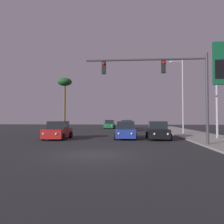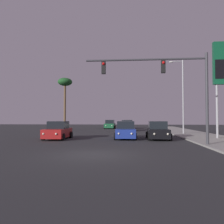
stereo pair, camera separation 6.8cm
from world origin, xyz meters
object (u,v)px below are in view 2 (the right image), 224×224
Objects in this scene: street_lamp at (182,93)px; car_white at (128,125)px; car_green at (110,125)px; car_red at (58,131)px; gas_station_sign at (224,68)px; car_grey at (127,126)px; car_black at (158,131)px; traffic_light_mast at (170,79)px; car_blue at (126,131)px; palm_tree_mid at (65,85)px.

car_white is at bearing 113.77° from street_lamp.
car_red is at bearing 83.75° from car_green.
car_red is 1.00× the size of car_white.
gas_station_sign is at bearing -68.43° from street_lamp.
gas_station_sign is (9.22, -13.70, 5.86)m from car_grey.
car_black is 8.57m from street_lamp.
car_red is at bearing 155.62° from traffic_light_mast.
car_white is 23.90m from gas_station_sign.
car_green is (-3.42, 21.24, 0.00)m from car_blue.
palm_tree_mid is (-13.41, 14.77, 6.83)m from car_black.
car_blue is (6.39, 0.82, 0.00)m from car_red.
car_white and car_green have the same top height.
car_red is at bearing -177.11° from gas_station_sign.
car_blue is at bearing 100.56° from car_green.
street_lamp is at bearing -138.86° from car_blue.
car_white is at bearing -108.42° from car_red.
traffic_light_mast is 8.09m from gas_station_sign.
car_white is at bearing -80.34° from car_black.
car_red is 23.03m from car_white.
street_lamp reaches higher than car_grey.
gas_station_sign is (9.22, -0.03, 5.86)m from car_blue.
car_red is 6.44m from car_blue.
car_black is 1.00× the size of car_grey.
car_black is 21.71m from car_white.
car_red is 1.00× the size of car_black.
car_blue and car_white have the same top height.
car_green is 0.50× the size of palm_tree_mid.
car_green is (-3.53, -0.04, 0.00)m from car_white.
car_white is at bearing -88.59° from car_grey.
car_white is 17.13m from street_lamp.
gas_station_sign reaches higher than traffic_light_mast.
car_red is 1.00× the size of car_blue.
traffic_light_mast is (0.22, -4.96, 4.04)m from car_black.
traffic_light_mast is at bearing 153.57° from car_red.
car_green is at bearing 120.71° from gas_station_sign.
car_black is 0.48× the size of gas_station_sign.
gas_station_sign is at bearing 40.83° from traffic_light_mast.
car_black and car_green have the same top height.
traffic_light_mast is (3.25, -18.86, 4.04)m from car_grey.
car_blue is at bearing -54.47° from palm_tree_mid.
car_black is 14.22m from car_grey.
car_black is at bearing -178.45° from car_red.
car_red is 0.48× the size of gas_station_sign.
car_grey is 0.48× the size of street_lamp.
street_lamp reaches higher than car_white.
car_black is at bearing -120.62° from street_lamp.
gas_station_sign reaches higher than car_blue.
car_blue is 0.48× the size of street_lamp.
car_green is 0.48× the size of gas_station_sign.
car_blue is 1.00× the size of car_grey.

